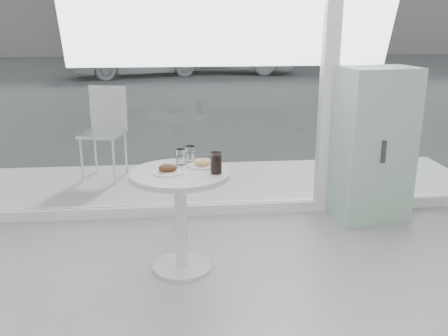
{
  "coord_description": "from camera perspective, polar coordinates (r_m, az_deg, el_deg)",
  "views": [
    {
      "loc": [
        -0.51,
        -1.52,
        1.82
      ],
      "look_at": [
        -0.2,
        1.7,
        0.85
      ],
      "focal_mm": 40.0,
      "sensor_mm": 36.0,
      "label": 1
    }
  ],
  "objects": [
    {
      "name": "mint_cabinet",
      "position": [
        4.76,
        16.73,
        2.49
      ],
      "size": [
        0.71,
        0.53,
        1.42
      ],
      "rotation": [
        0.0,
        0.0,
        0.16
      ],
      "color": "#95BFA9",
      "rests_on": "ground"
    },
    {
      "name": "storefront",
      "position": [
        4.56,
        1.91,
        15.33
      ],
      "size": [
        5.0,
        0.14,
        3.0
      ],
      "color": "white",
      "rests_on": "ground"
    },
    {
      "name": "water_tumbler_b",
      "position": [
        3.81,
        -3.9,
        1.52
      ],
      "size": [
        0.08,
        0.08,
        0.12
      ],
      "color": "white",
      "rests_on": "main_table"
    },
    {
      "name": "street",
      "position": [
        17.62,
        -3.94,
        10.78
      ],
      "size": [
        40.0,
        24.0,
        0.0
      ],
      "primitive_type": "cube",
      "color": "#363636",
      "rests_on": "ground"
    },
    {
      "name": "car_silver",
      "position": [
        17.47,
        0.52,
        13.17
      ],
      "size": [
        4.65,
        2.45,
        1.46
      ],
      "primitive_type": "imported",
      "rotation": [
        0.0,
        0.0,
        1.36
      ],
      "color": "#9C9EA3",
      "rests_on": "street"
    },
    {
      "name": "patio_deck",
      "position": [
        5.64,
        -0.05,
        -1.85
      ],
      "size": [
        5.6,
        1.6,
        0.05
      ],
      "primitive_type": "cube",
      "color": "white",
      "rests_on": "ground"
    },
    {
      "name": "water_tumbler_a",
      "position": [
        3.75,
        -4.99,
        1.19
      ],
      "size": [
        0.07,
        0.07,
        0.12
      ],
      "color": "white",
      "rests_on": "main_table"
    },
    {
      "name": "main_table",
      "position": [
        3.65,
        -5.01,
        -3.73
      ],
      "size": [
        0.72,
        0.72,
        0.77
      ],
      "color": "white",
      "rests_on": "ground"
    },
    {
      "name": "plate_fritter",
      "position": [
        3.55,
        -6.38,
        -0.19
      ],
      "size": [
        0.22,
        0.22,
        0.07
      ],
      "color": "white",
      "rests_on": "main_table"
    },
    {
      "name": "car_white",
      "position": [
        16.76,
        -10.05,
        12.77
      ],
      "size": [
        4.62,
        3.04,
        1.46
      ],
      "primitive_type": "imported",
      "rotation": [
        0.0,
        0.0,
        1.9
      ],
      "color": "white",
      "rests_on": "street"
    },
    {
      "name": "plate_donut",
      "position": [
        3.7,
        -2.49,
        0.49
      ],
      "size": [
        0.21,
        0.21,
        0.05
      ],
      "color": "white",
      "rests_on": "main_table"
    },
    {
      "name": "cola_glass",
      "position": [
        3.51,
        -0.91,
        0.54
      ],
      "size": [
        0.08,
        0.08,
        0.15
      ],
      "color": "white",
      "rests_on": "main_table"
    },
    {
      "name": "patio_chair",
      "position": [
        5.89,
        -13.43,
        4.68
      ],
      "size": [
        0.55,
        0.55,
        1.03
      ],
      "rotation": [
        0.0,
        0.0,
        -0.26
      ],
      "color": "white",
      "rests_on": "patio_deck"
    }
  ]
}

